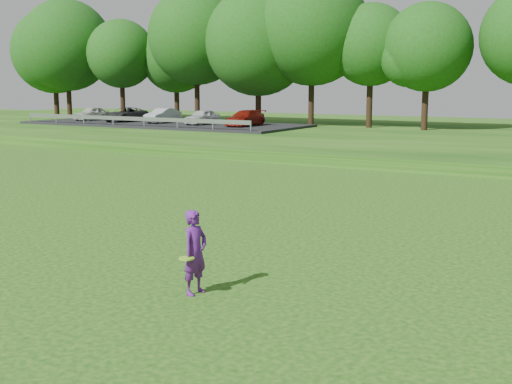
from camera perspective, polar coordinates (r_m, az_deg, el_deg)
The scene contains 6 objects.
ground at distance 13.80m, azimuth -15.42°, elevation -7.41°, with size 140.00×140.00×0.00m, color #113C0B.
berm at distance 44.34m, azimuth 17.77°, elevation 4.39°, with size 130.00×30.00×0.60m, color #113C0B.
walking_path at distance 30.92m, azimuth 12.02°, elevation 2.06°, with size 130.00×1.60×0.04m, color gray.
treeline at distance 48.28m, azimuth 19.33°, elevation 13.98°, with size 104.00×7.00×15.00m, color #1D440F, non-canonical shape.
parking_lot at distance 53.79m, azimuth -8.42°, elevation 6.36°, with size 24.00×9.00×1.38m.
woman at distance 12.21m, azimuth -5.44°, elevation -5.36°, with size 0.43×0.77×1.62m.
Camera 1 is at (9.55, -9.15, 3.95)m, focal length 45.00 mm.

